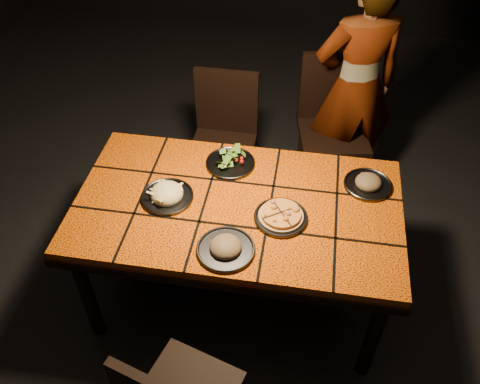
% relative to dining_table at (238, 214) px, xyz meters
% --- Properties ---
extents(room_shell, '(6.04, 7.04, 3.08)m').
position_rel_dining_table_xyz_m(room_shell, '(0.00, 0.00, 0.83)').
color(room_shell, black).
rests_on(room_shell, ground).
extents(dining_table, '(1.62, 0.92, 0.75)m').
position_rel_dining_table_xyz_m(dining_table, '(0.00, 0.00, 0.00)').
color(dining_table, '#F45E07').
rests_on(dining_table, ground).
extents(chair_far_left, '(0.41, 0.41, 0.90)m').
position_rel_dining_table_xyz_m(chair_far_left, '(-0.23, 0.87, -0.16)').
color(chair_far_left, black).
rests_on(chair_far_left, ground).
extents(chair_far_right, '(0.51, 0.51, 0.96)m').
position_rel_dining_table_xyz_m(chair_far_right, '(0.45, 1.09, -0.12)').
color(chair_far_right, black).
rests_on(chair_far_right, ground).
extents(diner, '(0.66, 0.54, 1.56)m').
position_rel_dining_table_xyz_m(diner, '(0.57, 1.10, 0.11)').
color(diner, brown).
rests_on(diner, ground).
extents(plate_pizza, '(0.30, 0.30, 0.04)m').
position_rel_dining_table_xyz_m(plate_pizza, '(0.22, -0.07, 0.10)').
color(plate_pizza, '#3D3D43').
rests_on(plate_pizza, dining_table).
extents(plate_pasta, '(0.26, 0.26, 0.09)m').
position_rel_dining_table_xyz_m(plate_pasta, '(-0.35, -0.02, 0.10)').
color(plate_pasta, '#3D3D43').
rests_on(plate_pasta, dining_table).
extents(plate_salad, '(0.26, 0.26, 0.07)m').
position_rel_dining_table_xyz_m(plate_salad, '(-0.09, 0.28, 0.10)').
color(plate_salad, '#3D3D43').
rests_on(plate_salad, dining_table).
extents(plate_mushroom_a, '(0.27, 0.27, 0.09)m').
position_rel_dining_table_xyz_m(plate_mushroom_a, '(-0.00, -0.30, 0.10)').
color(plate_mushroom_a, '#3D3D43').
rests_on(plate_mushroom_a, dining_table).
extents(plate_mushroom_b, '(0.24, 0.24, 0.08)m').
position_rel_dining_table_xyz_m(plate_mushroom_b, '(0.63, 0.23, 0.10)').
color(plate_mushroom_b, '#3D3D43').
rests_on(plate_mushroom_b, dining_table).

